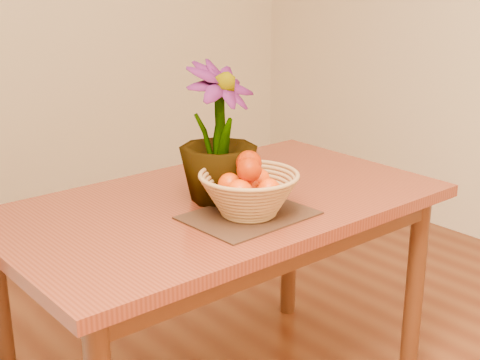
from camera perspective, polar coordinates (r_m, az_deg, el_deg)
table at (r=2.14m, az=-1.62°, el=-3.87°), size 1.40×0.80×0.75m
placemat at (r=1.96m, az=0.75°, el=-3.04°), size 0.37×0.28×0.01m
wicker_basket at (r=1.94m, az=0.76°, el=-1.33°), size 0.29×0.29×0.12m
orange_pile at (r=1.93m, az=0.76°, el=0.25°), size 0.19×0.18×0.14m
potted_plant at (r=2.04m, az=-1.87°, el=4.02°), size 0.29×0.29×0.43m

